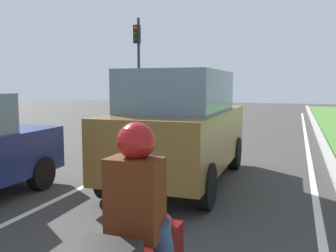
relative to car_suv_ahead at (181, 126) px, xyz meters
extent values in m
plane|color=#383533|center=(-1.00, 4.48, -1.17)|extent=(60.00, 60.00, 0.00)
cube|color=silver|center=(-1.70, 4.48, -1.16)|extent=(0.12, 32.00, 0.01)
cube|color=silver|center=(2.60, 4.48, -1.16)|extent=(0.12, 32.00, 0.01)
cube|color=#9E9B93|center=(3.10, 4.48, -1.11)|extent=(0.24, 48.00, 0.12)
cube|color=brown|center=(0.00, 0.04, -0.24)|extent=(1.93, 4.51, 1.10)
cube|color=slate|center=(0.00, -0.11, 0.71)|extent=(1.72, 2.71, 0.80)
cylinder|color=black|center=(-0.88, 1.56, -0.79)|extent=(0.23, 0.76, 0.76)
cylinder|color=black|center=(0.86, 1.58, -0.79)|extent=(0.23, 0.76, 0.76)
cylinder|color=black|center=(-0.86, -1.50, -0.79)|extent=(0.23, 0.76, 0.76)
cylinder|color=black|center=(0.88, -1.48, -0.79)|extent=(0.23, 0.76, 0.76)
cylinder|color=black|center=(-2.37, -1.40, -0.85)|extent=(0.24, 0.65, 0.64)
ellipsoid|color=#590A0A|center=(1.13, -4.38, -0.37)|extent=(0.29, 0.50, 0.24)
cube|color=#4C1E0C|center=(1.12, -4.78, 0.01)|extent=(0.40, 0.27, 0.60)
sphere|color=maroon|center=(1.12, -4.75, 0.43)|extent=(0.28, 0.28, 0.28)
cylinder|color=navy|center=(0.95, -4.66, -0.37)|extent=(0.16, 0.30, 0.45)
cylinder|color=navy|center=(1.29, -4.66, -0.37)|extent=(0.16, 0.30, 0.45)
cylinder|color=#2D2D2D|center=(-5.51, 10.52, 1.52)|extent=(0.14, 0.14, 5.37)
cube|color=black|center=(-5.51, 10.32, 3.36)|extent=(0.32, 0.24, 0.90)
sphere|color=red|center=(-5.51, 10.19, 3.64)|extent=(0.20, 0.20, 0.20)
sphere|color=#382B0C|center=(-5.51, 10.19, 3.36)|extent=(0.20, 0.20, 0.20)
sphere|color=black|center=(-5.51, 10.19, 3.08)|extent=(0.20, 0.20, 0.20)
camera|label=1|loc=(2.22, -7.21, 0.84)|focal=39.78mm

